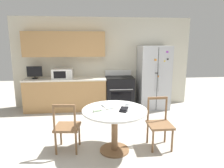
# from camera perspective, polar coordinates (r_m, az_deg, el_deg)

# --- Properties ---
(ground_plane) EXTENTS (14.00, 14.00, 0.00)m
(ground_plane) POSITION_cam_1_polar(r_m,az_deg,el_deg) (3.82, 0.20, -17.74)
(ground_plane) COLOR #B2ADA3
(back_wall) EXTENTS (5.20, 0.44, 2.60)m
(back_wall) POSITION_cam_1_polar(r_m,az_deg,el_deg) (5.91, -5.40, 7.49)
(back_wall) COLOR beige
(back_wall) RESTS_ON ground_plane
(kitchen_counter) EXTENTS (2.26, 0.64, 0.90)m
(kitchen_counter) POSITION_cam_1_polar(r_m,az_deg,el_deg) (5.82, -12.93, -2.79)
(kitchen_counter) COLOR #AD7F4C
(kitchen_counter) RESTS_ON ground_plane
(refrigerator) EXTENTS (0.85, 0.74, 1.79)m
(refrigerator) POSITION_cam_1_polar(r_m,az_deg,el_deg) (5.89, 11.73, 1.87)
(refrigerator) COLOR #B2B5BA
(refrigerator) RESTS_ON ground_plane
(oven_range) EXTENTS (0.78, 0.68, 1.08)m
(oven_range) POSITION_cam_1_polar(r_m,az_deg,el_deg) (5.80, 2.16, -2.37)
(oven_range) COLOR black
(oven_range) RESTS_ON ground_plane
(microwave) EXTENTS (0.55, 0.37, 0.27)m
(microwave) POSITION_cam_1_polar(r_m,az_deg,el_deg) (5.70, -13.95, 2.87)
(microwave) COLOR white
(microwave) RESTS_ON kitchen_counter
(countertop_tv) EXTENTS (0.40, 0.16, 0.34)m
(countertop_tv) POSITION_cam_1_polar(r_m,az_deg,el_deg) (5.93, -21.25, 3.22)
(countertop_tv) COLOR black
(countertop_tv) RESTS_ON kitchen_counter
(dining_table) EXTENTS (1.11, 1.11, 0.77)m
(dining_table) POSITION_cam_1_polar(r_m,az_deg,el_deg) (3.48, 0.74, -9.85)
(dining_table) COLOR white
(dining_table) RESTS_ON ground_plane
(dining_chair_right) EXTENTS (0.42, 0.42, 0.90)m
(dining_chair_right) POSITION_cam_1_polar(r_m,az_deg,el_deg) (3.78, 13.39, -11.09)
(dining_chair_right) COLOR brown
(dining_chair_right) RESTS_ON ground_plane
(dining_chair_left) EXTENTS (0.46, 0.46, 0.90)m
(dining_chair_left) POSITION_cam_1_polar(r_m,az_deg,el_deg) (3.63, -12.70, -12.00)
(dining_chair_left) COLOR brown
(dining_chair_left) RESTS_ON ground_plane
(candle_glass) EXTENTS (0.09, 0.09, 0.09)m
(candle_glass) POSITION_cam_1_polar(r_m,az_deg,el_deg) (3.51, 4.39, -6.15)
(candle_glass) COLOR silver
(candle_glass) RESTS_ON dining_table
(folded_napkin) EXTENTS (0.17, 0.11, 0.05)m
(folded_napkin) POSITION_cam_1_polar(r_m,az_deg,el_deg) (3.32, -4.15, -7.41)
(folded_napkin) COLOR beige
(folded_napkin) RESTS_ON dining_table
(wallet) EXTENTS (0.17, 0.17, 0.07)m
(wallet) POSITION_cam_1_polar(r_m,az_deg,el_deg) (3.32, 3.37, -7.39)
(wallet) COLOR black
(wallet) RESTS_ON dining_table
(mail_stack) EXTENTS (0.30, 0.35, 0.02)m
(mail_stack) POSITION_cam_1_polar(r_m,az_deg,el_deg) (3.56, -0.71, -6.28)
(mail_stack) COLOR white
(mail_stack) RESTS_ON dining_table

